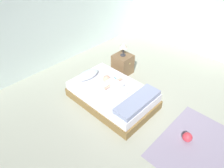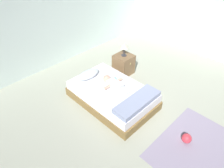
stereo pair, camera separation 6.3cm
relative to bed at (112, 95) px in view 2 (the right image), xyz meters
name	(u,v)px [view 2 (the right image)]	position (x,y,z in m)	size (l,w,h in m)	color
ground_plane	(152,116)	(0.25, -0.85, -0.18)	(8.00, 8.00, 0.00)	#A6AA98
wall_behind_bed	(55,9)	(0.25, 2.15, 1.21)	(8.00, 0.12, 2.77)	silver
bed	(112,95)	(0.00, 0.00, 0.00)	(1.10, 1.73, 0.37)	brown
pillow	(88,74)	(-0.10, 0.62, 0.26)	(0.53, 0.27, 0.14)	silver
baby	(114,84)	(0.07, 0.02, 0.25)	(0.47, 0.66, 0.15)	white
toothbrush	(116,78)	(0.28, 0.16, 0.20)	(0.05, 0.15, 0.02)	#368DDC
nightstand	(124,64)	(0.95, 0.55, 0.07)	(0.41, 0.44, 0.50)	brown
lamp	(124,46)	(0.95, 0.55, 0.57)	(0.20, 0.20, 0.33)	#333338
rug	(193,146)	(0.18, -1.75, -0.18)	(1.57, 1.05, 0.01)	#91859F
toy_ball	(187,138)	(0.18, -1.61, -0.09)	(0.17, 0.17, 0.17)	#D93542
blanket	(137,102)	(0.00, -0.65, 0.24)	(0.99, 0.33, 0.10)	#8A95B6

